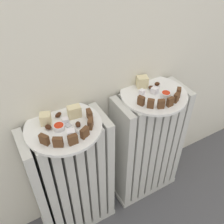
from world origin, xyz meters
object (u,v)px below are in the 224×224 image
Objects in this scene: radiator_left at (73,180)px; jam_bowl_right at (166,95)px; plate_left at (64,127)px; fork at (74,129)px; jam_bowl_left at (59,127)px; plate_right at (154,94)px; radiator_right at (147,147)px.

jam_bowl_right reaches higher than radiator_left.
fork reaches higher than plate_left.
plate_left is 6.94× the size of jam_bowl_left.
jam_bowl_left is at bearing -148.63° from radiator_left.
jam_bowl_left is (-0.02, -0.01, 0.34)m from radiator_left.
jam_bowl_right is 0.39m from fork.
plate_left is at bearing 121.75° from fork.
radiator_left is 0.54m from jam_bowl_right.
plate_left and plate_right have the same top height.
plate_right is at bearing 1.57° from jam_bowl_left.
plate_right is 0.06m from jam_bowl_right.
plate_left is 7.10× the size of jam_bowl_right.
plate_left is (-0.40, -0.00, 0.32)m from radiator_right.
radiator_right is at bearing 1.57° from jam_bowl_left.
plate_right is at bearing 6.07° from fork.
jam_bowl_right reaches higher than radiator_right.
jam_bowl_left is at bearing -178.43° from radiator_right.
jam_bowl_left is at bearing 175.07° from jam_bowl_right.
radiator_left is 5.97× the size of fork.
jam_bowl_left is (-0.41, -0.01, 0.02)m from plate_right.
radiator_right is at bearing 6.07° from fork.
jam_bowl_right reaches higher than jam_bowl_left.
plate_left is 0.03m from jam_bowl_left.
jam_bowl_left reaches higher than fork.
jam_bowl_right is (0.02, -0.05, 0.34)m from radiator_right.
plate_left reaches higher than radiator_left.
jam_bowl_right is at bearing -4.93° from jam_bowl_left.
plate_left is at bearing 31.37° from jam_bowl_left.
radiator_left is at bearing 63.43° from plate_left.
fork is at bearing -33.16° from jam_bowl_left.
fork is at bearing -58.25° from plate_left.
radiator_right is at bearing 113.07° from jam_bowl_right.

